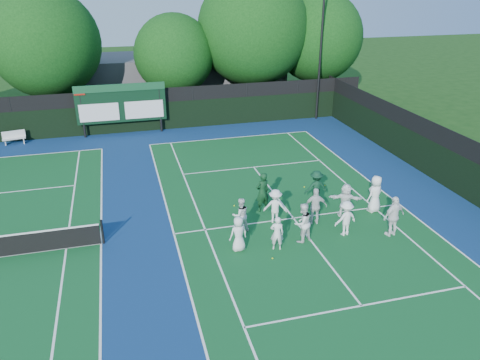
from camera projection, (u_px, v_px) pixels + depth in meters
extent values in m
plane|color=#163C10|center=(302.00, 229.00, 20.54)|extent=(120.00, 120.00, 0.00)
cube|color=navy|center=(162.00, 236.00, 20.00)|extent=(34.00, 32.00, 0.01)
cube|color=#105022|center=(293.00, 218.00, 21.42)|extent=(10.97, 23.77, 0.00)
cube|color=white|center=(231.00, 138.00, 31.92)|extent=(10.97, 0.08, 0.00)
cube|color=white|center=(174.00, 234.00, 20.12)|extent=(0.08, 23.77, 0.00)
cube|color=white|center=(399.00, 204.00, 22.71)|extent=(0.08, 23.77, 0.00)
cube|color=white|center=(205.00, 230.00, 20.44)|extent=(0.08, 23.77, 0.00)
cube|color=white|center=(374.00, 207.00, 22.39)|extent=(0.08, 23.77, 0.00)
cube|color=white|center=(362.00, 306.00, 15.76)|extent=(8.23, 0.08, 0.00)
cube|color=white|center=(254.00, 167.00, 27.07)|extent=(8.23, 0.08, 0.00)
cube|color=white|center=(293.00, 218.00, 21.42)|extent=(0.08, 12.80, 0.00)
cube|color=white|center=(9.00, 157.00, 28.60)|extent=(10.97, 0.08, 0.00)
cube|color=white|center=(101.00, 243.00, 19.40)|extent=(0.08, 23.77, 0.00)
cube|color=white|center=(66.00, 248.00, 19.08)|extent=(0.08, 23.77, 0.00)
cube|color=black|center=(137.00, 118.00, 32.85)|extent=(34.00, 0.08, 2.00)
cube|color=black|center=(135.00, 97.00, 32.25)|extent=(34.00, 0.05, 1.00)
cube|color=black|center=(465.00, 178.00, 23.15)|extent=(0.08, 32.00, 2.00)
cube|color=black|center=(471.00, 150.00, 22.54)|extent=(0.05, 32.00, 1.00)
cylinder|color=black|center=(82.00, 113.00, 31.34)|extent=(0.16, 0.16, 3.50)
cylinder|color=black|center=(160.00, 107.00, 32.57)|extent=(0.16, 0.16, 3.50)
cube|color=black|center=(121.00, 103.00, 31.78)|extent=(6.00, 0.15, 2.60)
cube|color=#144827|center=(120.00, 88.00, 31.24)|extent=(6.00, 0.05, 0.50)
cube|color=silver|center=(99.00, 112.00, 31.54)|extent=(2.60, 0.04, 1.20)
cube|color=silver|center=(144.00, 109.00, 32.25)|extent=(2.60, 0.04, 1.20)
cube|color=#A4190D|center=(79.00, 91.00, 30.67)|extent=(0.70, 0.04, 0.50)
cube|color=#515055|center=(177.00, 78.00, 40.46)|extent=(18.00, 6.00, 4.00)
cylinder|color=black|center=(320.00, 53.00, 34.17)|extent=(0.16, 0.16, 10.00)
cylinder|color=black|center=(102.00, 232.00, 19.21)|extent=(0.10, 0.10, 1.10)
cube|color=silver|center=(14.00, 139.00, 30.57)|extent=(1.46, 0.67, 0.06)
cube|color=silver|center=(13.00, 134.00, 30.59)|extent=(1.39, 0.35, 0.47)
cube|color=silver|center=(5.00, 142.00, 30.52)|extent=(0.12, 0.33, 0.38)
cube|color=silver|center=(24.00, 141.00, 30.79)|extent=(0.12, 0.33, 0.38)
cylinder|color=black|center=(55.00, 104.00, 34.40)|extent=(0.44, 0.44, 2.98)
sphere|color=#0D390F|center=(45.00, 43.00, 32.65)|extent=(7.59, 7.59, 7.59)
sphere|color=#0D390F|center=(57.00, 53.00, 33.37)|extent=(5.31, 5.31, 5.31)
cylinder|color=black|center=(177.00, 100.00, 36.63)|extent=(0.44, 0.44, 2.46)
sphere|color=#0D390F|center=(174.00, 54.00, 35.22)|extent=(6.02, 6.02, 6.02)
sphere|color=#0D390F|center=(182.00, 61.00, 35.87)|extent=(4.22, 4.22, 4.22)
cylinder|color=black|center=(252.00, 91.00, 37.96)|extent=(0.44, 0.44, 3.14)
sphere|color=#0D390F|center=(253.00, 29.00, 36.02)|extent=(8.61, 8.61, 8.61)
sphere|color=#0D390F|center=(259.00, 40.00, 36.77)|extent=(6.02, 6.02, 6.02)
cylinder|color=black|center=(314.00, 88.00, 39.28)|extent=(0.44, 0.44, 2.93)
sphere|color=#0D390F|center=(317.00, 37.00, 37.60)|extent=(7.20, 7.20, 7.20)
sphere|color=#0D390F|center=(322.00, 45.00, 38.29)|extent=(5.04, 5.04, 5.04)
sphere|color=#C2DD1A|center=(273.00, 258.00, 18.35)|extent=(0.07, 0.07, 0.07)
sphere|color=#C2DD1A|center=(325.00, 185.00, 24.67)|extent=(0.07, 0.07, 0.07)
sphere|color=#C2DD1A|center=(395.00, 220.00, 21.21)|extent=(0.07, 0.07, 0.07)
sphere|color=#C2DD1A|center=(234.00, 206.00, 22.53)|extent=(0.07, 0.07, 0.07)
sphere|color=#C2DD1A|center=(304.00, 187.00, 24.50)|extent=(0.07, 0.07, 0.07)
sphere|color=#C2DD1A|center=(350.00, 217.00, 21.51)|extent=(0.07, 0.07, 0.07)
imported|color=white|center=(239.00, 234.00, 18.67)|extent=(0.81, 0.60, 1.51)
imported|color=white|center=(277.00, 233.00, 18.74)|extent=(0.62, 0.49, 1.48)
imported|color=white|center=(303.00, 223.00, 19.27)|extent=(1.02, 0.92, 1.73)
imported|color=white|center=(346.00, 218.00, 19.78)|extent=(1.11, 0.75, 1.58)
imported|color=white|center=(394.00, 216.00, 19.68)|extent=(1.14, 0.65, 1.83)
imported|color=silver|center=(241.00, 215.00, 20.08)|extent=(0.81, 0.67, 1.56)
imported|color=white|center=(275.00, 206.00, 20.77)|extent=(1.18, 0.93, 1.61)
imported|color=silver|center=(316.00, 206.00, 20.65)|extent=(1.08, 0.63, 1.72)
imported|color=white|center=(345.00, 200.00, 21.31)|extent=(1.57, 1.04, 1.62)
imported|color=white|center=(375.00, 194.00, 21.72)|extent=(1.03, 0.86, 1.79)
imported|color=#0E3519|center=(262.00, 192.00, 21.73)|extent=(0.81, 0.65, 1.94)
imported|color=#0E341F|center=(316.00, 188.00, 22.46)|extent=(1.13, 0.66, 1.72)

